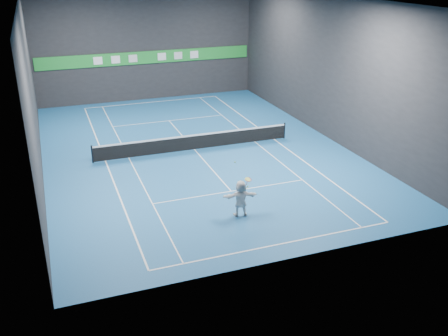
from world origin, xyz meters
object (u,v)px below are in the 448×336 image
object	(u,v)px
player	(241,198)
tennis_racket	(248,181)
tennis_net	(194,142)
tennis_ball	(235,162)

from	to	relation	value
player	tennis_racket	distance (m)	0.89
tennis_net	tennis_racket	world-z (taller)	tennis_racket
player	tennis_net	bearing A→B (deg)	-84.35
tennis_ball	tennis_net	distance (m)	9.10
player	tennis_ball	bearing A→B (deg)	-17.19
tennis_net	tennis_racket	bearing A→B (deg)	-90.96
tennis_ball	tennis_racket	bearing A→B (deg)	-6.89
tennis_net	player	bearing A→B (deg)	-93.31
player	tennis_racket	size ratio (longest dim) A/B	3.01
tennis_racket	tennis_ball	bearing A→B (deg)	173.11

